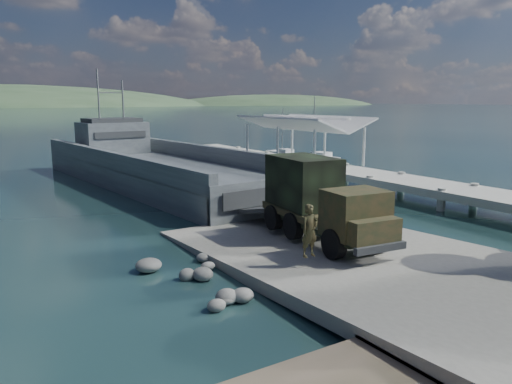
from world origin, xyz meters
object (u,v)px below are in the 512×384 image
at_px(military_truck, 319,200).
at_px(sailboat_near, 314,159).
at_px(sailboat_far, 283,154).
at_px(pier, 310,159).
at_px(soldier, 309,241).
at_px(landing_craft, 161,174).

distance_m(military_truck, sailboat_near, 31.57).
bearing_deg(sailboat_far, military_truck, -122.40).
bearing_deg(sailboat_near, pier, -141.64).
xyz_separation_m(pier, military_truck, (-12.95, -17.02, 0.66)).
xyz_separation_m(pier, soldier, (-15.67, -19.82, -0.11)).
relative_size(pier, sailboat_far, 7.52).
distance_m(pier, landing_craft, 12.80).
relative_size(pier, landing_craft, 1.26).
bearing_deg(sailboat_far, soldier, -123.49).
height_order(sailboat_near, sailboat_far, sailboat_near).
bearing_deg(military_truck, pier, 58.86).
bearing_deg(pier, military_truck, -127.27).
xyz_separation_m(pier, sailboat_far, (7.06, 14.14, -1.29)).
xyz_separation_m(soldier, sailboat_far, (22.73, 33.96, -1.18)).
relative_size(pier, soldier, 22.28).
bearing_deg(soldier, landing_craft, 79.03).
bearing_deg(pier, sailboat_far, 63.47).
height_order(military_truck, soldier, military_truck).
relative_size(landing_craft, soldier, 17.64).
height_order(pier, soldier, pier).
xyz_separation_m(landing_craft, sailboat_near, (18.93, 4.18, -0.45)).
distance_m(pier, military_truck, 21.40).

